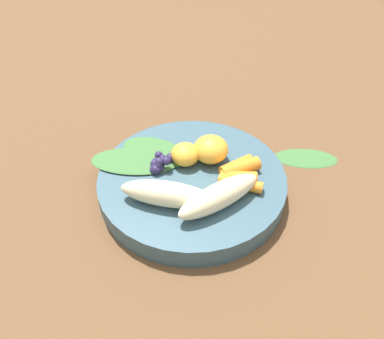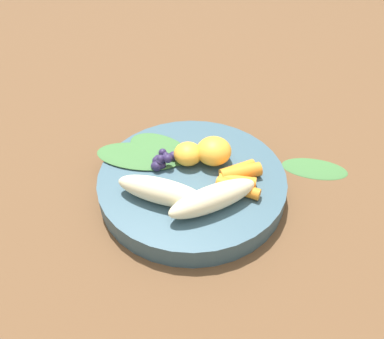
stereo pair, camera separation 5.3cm
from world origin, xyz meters
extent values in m
plane|color=brown|center=(0.00, 0.00, 0.00)|extent=(2.40, 2.40, 0.00)
cylinder|color=#385666|center=(0.00, 0.00, 0.02)|extent=(0.27, 0.27, 0.03)
ellipsoid|color=beige|center=(-0.07, 0.00, 0.05)|extent=(0.04, 0.13, 0.03)
ellipsoid|color=beige|center=(-0.03, 0.06, 0.05)|extent=(0.11, 0.11, 0.03)
ellipsoid|color=#F4A833|center=(0.03, -0.01, 0.05)|extent=(0.04, 0.04, 0.03)
ellipsoid|color=#F4A833|center=(0.02, -0.04, 0.05)|extent=(0.05, 0.05, 0.04)
cylinder|color=orange|center=(-0.06, -0.04, 0.04)|extent=(0.06, 0.05, 0.02)
cylinder|color=orange|center=(-0.04, -0.05, 0.04)|extent=(0.04, 0.05, 0.02)
cylinder|color=orange|center=(-0.03, -0.06, 0.04)|extent=(0.03, 0.06, 0.02)
cylinder|color=orange|center=(-0.02, -0.06, 0.04)|extent=(0.02, 0.05, 0.01)
sphere|color=#2D234C|center=(0.04, 0.04, 0.04)|extent=(0.01, 0.01, 0.01)
sphere|color=#2D234C|center=(0.05, 0.02, 0.04)|extent=(0.01, 0.01, 0.01)
sphere|color=#2D234C|center=(0.03, 0.03, 0.04)|extent=(0.01, 0.01, 0.01)
sphere|color=#2D234C|center=(0.04, 0.03, 0.04)|extent=(0.01, 0.01, 0.01)
sphere|color=#2D234C|center=(0.03, 0.04, 0.04)|extent=(0.01, 0.01, 0.01)
sphere|color=#2D234C|center=(0.04, 0.04, 0.04)|extent=(0.01, 0.01, 0.01)
sphere|color=#2D234C|center=(0.03, 0.03, 0.05)|extent=(0.01, 0.01, 0.01)
sphere|color=#2D234C|center=(0.03, 0.04, 0.04)|extent=(0.01, 0.01, 0.01)
sphere|color=#2D234C|center=(0.03, 0.03, 0.05)|extent=(0.01, 0.01, 0.01)
sphere|color=#2D234C|center=(0.03, 0.04, 0.04)|extent=(0.01, 0.01, 0.01)
sphere|color=#2D234C|center=(0.04, 0.03, 0.04)|extent=(0.01, 0.01, 0.01)
sphere|color=#2D234C|center=(0.06, 0.02, 0.04)|extent=(0.01, 0.01, 0.01)
sphere|color=#2D234C|center=(0.04, 0.01, 0.04)|extent=(0.01, 0.01, 0.01)
ellipsoid|color=#3D7038|center=(0.07, 0.02, 0.03)|extent=(0.12, 0.11, 0.01)
ellipsoid|color=#3D7038|center=(0.07, 0.06, 0.03)|extent=(0.12, 0.14, 0.01)
ellipsoid|color=#3D7038|center=(-0.03, -0.19, 0.00)|extent=(0.10, 0.11, 0.01)
camera|label=1|loc=(-0.34, 0.20, 0.40)|focal=35.74mm
camera|label=2|loc=(-0.36, 0.16, 0.40)|focal=35.74mm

